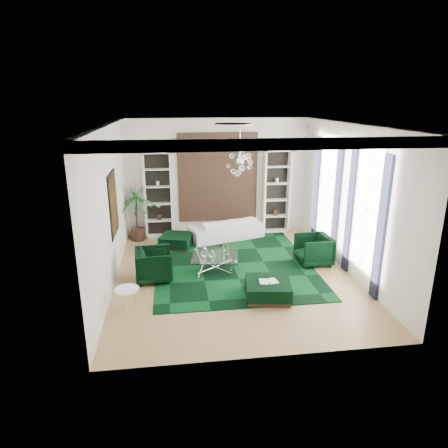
{
  "coord_description": "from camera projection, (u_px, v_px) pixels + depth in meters",
  "views": [
    {
      "loc": [
        -1.53,
        -9.36,
        4.35
      ],
      "look_at": [
        -0.19,
        0.5,
        1.23
      ],
      "focal_mm": 32.0,
      "sensor_mm": 36.0,
      "label": 1
    }
  ],
  "objects": [
    {
      "name": "coffee_table",
      "position": [
        215.0,
        262.0,
        10.59
      ],
      "size": [
        1.36,
        1.36,
        0.41
      ],
      "primitive_type": null,
      "rotation": [
        0.0,
        0.0,
        -0.15
      ],
      "color": "white",
      "rests_on": "floor"
    },
    {
      "name": "curtain_far_a",
      "position": [
        337.0,
        202.0,
        10.92
      ],
      "size": [
        0.07,
        0.3,
        3.25
      ],
      "primitive_type": "cube",
      "color": "black",
      "rests_on": "floor"
    },
    {
      "name": "crown_molding",
      "position": [
        235.0,
        128.0,
        9.24
      ],
      "size": [
        6.0,
        7.0,
        0.18
      ],
      "primitive_type": null,
      "color": "white",
      "rests_on": "ceiling"
    },
    {
      "name": "wall_left",
      "position": [
        109.0,
        208.0,
        9.4
      ],
      "size": [
        0.02,
        7.0,
        3.8
      ],
      "primitive_type": "cube",
      "color": "white",
      "rests_on": "ground"
    },
    {
      "name": "window_near",
      "position": [
        367.0,
        209.0,
        9.31
      ],
      "size": [
        0.03,
        1.1,
        2.9
      ],
      "primitive_type": "cube",
      "color": "white",
      "rests_on": "wall_right"
    },
    {
      "name": "wall_back",
      "position": [
        218.0,
        177.0,
        13.1
      ],
      "size": [
        6.0,
        0.02,
        3.8
      ],
      "primitive_type": "cube",
      "color": "white",
      "rests_on": "ground"
    },
    {
      "name": "ceiling",
      "position": [
        235.0,
        124.0,
        9.21
      ],
      "size": [
        6.0,
        7.0,
        0.02
      ],
      "primitive_type": "cube",
      "color": "white",
      "rests_on": "ground"
    },
    {
      "name": "wall_front",
      "position": [
        269.0,
        257.0,
        6.46
      ],
      "size": [
        6.0,
        0.02,
        3.8
      ],
      "primitive_type": "cube",
      "color": "white",
      "rests_on": "ground"
    },
    {
      "name": "painting",
      "position": [
        114.0,
        204.0,
        9.99
      ],
      "size": [
        0.04,
        1.3,
        1.6
      ],
      "primitive_type": "cube",
      "color": "black",
      "rests_on": "wall_left"
    },
    {
      "name": "ceiling_medallion",
      "position": [
        233.0,
        125.0,
        9.51
      ],
      "size": [
        0.9,
        0.9,
        0.05
      ],
      "primitive_type": "cylinder",
      "color": "white",
      "rests_on": "ceiling"
    },
    {
      "name": "shelving_right",
      "position": [
        276.0,
        192.0,
        13.31
      ],
      "size": [
        0.9,
        0.38,
        2.8
      ],
      "primitive_type": null,
      "color": "white",
      "rests_on": "floor"
    },
    {
      "name": "palm",
      "position": [
        136.0,
        204.0,
        12.56
      ],
      "size": [
        1.89,
        1.89,
        2.4
      ],
      "primitive_type": null,
      "rotation": [
        0.0,
        0.0,
        0.32
      ],
      "color": "#1C672B",
      "rests_on": "floor"
    },
    {
      "name": "book",
      "position": [
        268.0,
        281.0,
        9.03
      ],
      "size": [
        0.42,
        0.28,
        0.03
      ],
      "primitive_type": "cube",
      "color": "white",
      "rests_on": "ottoman_front"
    },
    {
      "name": "shelving_left",
      "position": [
        158.0,
        195.0,
        12.81
      ],
      "size": [
        0.9,
        0.38,
        2.8
      ],
      "primitive_type": null,
      "color": "white",
      "rests_on": "floor"
    },
    {
      "name": "floor",
      "position": [
        234.0,
        275.0,
        10.35
      ],
      "size": [
        6.0,
        7.0,
        0.02
      ],
      "primitive_type": "cube",
      "color": "tan",
      "rests_on": "ground"
    },
    {
      "name": "curtain_near_b",
      "position": [
        350.0,
        210.0,
        10.12
      ],
      "size": [
        0.07,
        0.3,
        3.25
      ],
      "primitive_type": "cube",
      "color": "black",
      "rests_on": "floor"
    },
    {
      "name": "armchair_left",
      "position": [
        154.0,
        265.0,
        9.94
      ],
      "size": [
        0.96,
        0.93,
        0.81
      ],
      "primitive_type": "imported",
      "rotation": [
        0.0,
        0.0,
        1.64
      ],
      "color": "black",
      "rests_on": "floor"
    },
    {
      "name": "wall_right",
      "position": [
        351.0,
        200.0,
        10.17
      ],
      "size": [
        0.02,
        7.0,
        3.8
      ],
      "primitive_type": "cube",
      "color": "white",
      "rests_on": "ground"
    },
    {
      "name": "sofa",
      "position": [
        226.0,
        228.0,
        12.92
      ],
      "size": [
        2.57,
        1.61,
        0.7
      ],
      "primitive_type": "imported",
      "rotation": [
        0.0,
        0.0,
        3.45
      ],
      "color": "white",
      "rests_on": "floor"
    },
    {
      "name": "ottoman_side",
      "position": [
        177.0,
        241.0,
        12.19
      ],
      "size": [
        1.11,
        1.11,
        0.4
      ],
      "primitive_type": "cube",
      "rotation": [
        0.0,
        0.0,
        -0.28
      ],
      "color": "black",
      "rests_on": "floor"
    },
    {
      "name": "window_far",
      "position": [
        328.0,
        187.0,
        11.58
      ],
      "size": [
        0.03,
        1.1,
        2.9
      ],
      "primitive_type": "cube",
      "color": "white",
      "rests_on": "wall_right"
    },
    {
      "name": "chandelier",
      "position": [
        240.0,
        162.0,
        10.0
      ],
      "size": [
        1.06,
        1.06,
        0.72
      ],
      "primitive_type": null,
      "rotation": [
        0.0,
        0.0,
        0.44
      ],
      "color": "white",
      "rests_on": "ceiling"
    },
    {
      "name": "tapestry",
      "position": [
        218.0,
        177.0,
        13.05
      ],
      "size": [
        2.5,
        0.06,
        2.8
      ],
      "primitive_type": "cube",
      "color": "black",
      "rests_on": "wall_back"
    },
    {
      "name": "curtain_near_a",
      "position": [
        381.0,
        229.0,
        8.65
      ],
      "size": [
        0.07,
        0.3,
        3.25
      ],
      "primitive_type": "cube",
      "color": "black",
      "rests_on": "floor"
    },
    {
      "name": "rug",
      "position": [
        233.0,
        263.0,
        11.02
      ],
      "size": [
        4.2,
        5.0,
        0.02
      ],
      "primitive_type": "cube",
      "color": "black",
      "rests_on": "floor"
    },
    {
      "name": "side_table",
      "position": [
        127.0,
        300.0,
        8.52
      ],
      "size": [
        0.62,
        0.62,
        0.5
      ],
      "primitive_type": "cylinder",
      "rotation": [
        0.0,
        0.0,
        -0.21
      ],
      "color": "white",
      "rests_on": "floor"
    },
    {
      "name": "table_plant",
      "position": [
        228.0,
        254.0,
        10.29
      ],
      "size": [
        0.15,
        0.13,
        0.24
      ],
      "primitive_type": "imported",
      "rotation": [
        0.0,
        0.0,
        0.17
      ],
      "color": "#1C672B",
      "rests_on": "coffee_table"
    },
    {
      "name": "curtain_far_b",
      "position": [
        317.0,
        190.0,
        12.39
      ],
      "size": [
        0.07,
        0.3,
        3.25
      ],
      "primitive_type": "cube",
      "color": "black",
      "rests_on": "floor"
    },
    {
      "name": "ottoman_front",
      "position": [
        268.0,
        290.0,
        9.09
      ],
      "size": [
        1.15,
        1.15,
        0.4
      ],
      "primitive_type": "cube",
      "rotation": [
        0.0,
        0.0,
        -0.16
      ],
      "color": "black",
      "rests_on": "floor"
    },
    {
      "name": "armchair_right",
      "position": [
        314.0,
        250.0,
        10.92
      ],
      "size": [
        0.93,
        0.91,
        0.81
      ],
      "primitive_type": "imported",
      "rotation": [
        0.0,
        0.0,
        -1.52
      ],
      "color": "black",
      "rests_on": "floor"
    }
  ]
}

